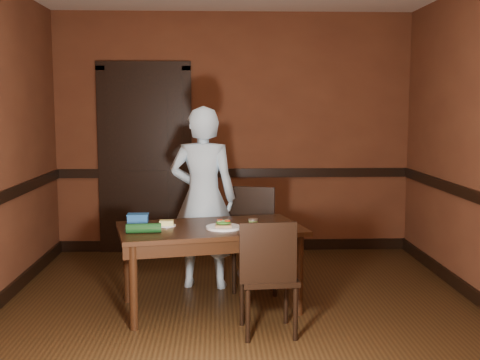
{
  "coord_description": "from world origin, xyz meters",
  "views": [
    {
      "loc": [
        -0.19,
        -4.57,
        1.65
      ],
      "look_at": [
        0.0,
        0.35,
        1.05
      ],
      "focal_mm": 45.0,
      "sensor_mm": 36.0,
      "label": 1
    }
  ],
  "objects": [
    {
      "name": "wall_back",
      "position": [
        0.0,
        2.25,
        1.35
      ],
      "size": [
        4.0,
        0.02,
        2.7
      ],
      "primitive_type": "cube",
      "color": "#562C1A",
      "rests_on": "ground"
    },
    {
      "name": "wall_front",
      "position": [
        0.0,
        -2.25,
        1.35
      ],
      "size": [
        4.0,
        0.02,
        2.7
      ],
      "primitive_type": "cube",
      "color": "#562C1A",
      "rests_on": "ground"
    },
    {
      "name": "dado_back",
      "position": [
        0.0,
        2.23,
        0.9
      ],
      "size": [
        4.0,
        0.03,
        0.1
      ],
      "primitive_type": "cube",
      "color": "black",
      "rests_on": "ground"
    },
    {
      "name": "sauce_jar",
      "position": [
        0.09,
        0.08,
        0.73
      ],
      "size": [
        0.08,
        0.08,
        0.09
      ],
      "rotation": [
        0.0,
        0.0,
        -0.31
      ],
      "color": "#5E8A45",
      "rests_on": "dining_table"
    },
    {
      "name": "sandwich_plate",
      "position": [
        -0.14,
        0.15,
        0.7
      ],
      "size": [
        0.28,
        0.28,
        0.07
      ],
      "rotation": [
        0.0,
        0.0,
        -0.2
      ],
      "color": "white",
      "rests_on": "dining_table"
    },
    {
      "name": "dining_table",
      "position": [
        -0.25,
        0.23,
        0.34
      ],
      "size": [
        1.6,
        1.12,
        0.68
      ],
      "primitive_type": "cube",
      "rotation": [
        0.0,
        0.0,
        0.22
      ],
      "color": "black",
      "rests_on": "floor"
    },
    {
      "name": "food_tub",
      "position": [
        -0.85,
        0.42,
        0.72
      ],
      "size": [
        0.18,
        0.13,
        0.07
      ],
      "rotation": [
        0.0,
        0.0,
        0.03
      ],
      "color": "blue",
      "rests_on": "dining_table"
    },
    {
      "name": "door",
      "position": [
        -1.0,
        2.22,
        1.09
      ],
      "size": [
        1.05,
        0.07,
        2.2
      ],
      "color": "black",
      "rests_on": "ground"
    },
    {
      "name": "person",
      "position": [
        -0.32,
        0.84,
        0.83
      ],
      "size": [
        0.65,
        0.47,
        1.66
      ],
      "primitive_type": "imported",
      "rotation": [
        0.0,
        0.0,
        3.01
      ],
      "color": "#A8CBE3",
      "rests_on": "floor"
    },
    {
      "name": "chair_far",
      "position": [
        0.18,
        0.74,
        0.46
      ],
      "size": [
        0.52,
        0.52,
        0.92
      ],
      "primitive_type": null,
      "rotation": [
        0.0,
        0.0,
        -0.26
      ],
      "color": "black",
      "rests_on": "floor"
    },
    {
      "name": "cheese_saucer",
      "position": [
        -0.6,
        0.26,
        0.7
      ],
      "size": [
        0.15,
        0.15,
        0.05
      ],
      "rotation": [
        0.0,
        0.0,
        -0.31
      ],
      "color": "white",
      "rests_on": "dining_table"
    },
    {
      "name": "chair_near",
      "position": [
        0.18,
        -0.32,
        0.43
      ],
      "size": [
        0.43,
        0.43,
        0.86
      ],
      "primitive_type": null,
      "rotation": [
        0.0,
        0.0,
        3.22
      ],
      "color": "black",
      "rests_on": "floor"
    },
    {
      "name": "baseboard_back",
      "position": [
        0.0,
        2.23,
        0.06
      ],
      "size": [
        4.0,
        0.03,
        0.12
      ],
      "primitive_type": "cube",
      "color": "black",
      "rests_on": "ground"
    },
    {
      "name": "floor",
      "position": [
        0.0,
        0.0,
        0.0
      ],
      "size": [
        4.0,
        4.5,
        0.01
      ],
      "primitive_type": "cube",
      "color": "black",
      "rests_on": "ground"
    },
    {
      "name": "wrapped_veg",
      "position": [
        -0.76,
        -0.0,
        0.72
      ],
      "size": [
        0.28,
        0.1,
        0.08
      ],
      "primitive_type": "cylinder",
      "rotation": [
        0.0,
        1.57,
        0.1
      ],
      "color": "#123C17",
      "rests_on": "dining_table"
    }
  ]
}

